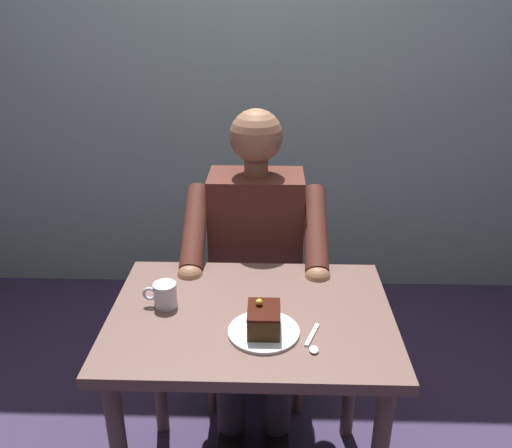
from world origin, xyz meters
TOP-DOWN VIEW (x-y plane):
  - cafe_rear_panel at (0.00, -1.50)m, footprint 6.40×0.12m
  - dining_table at (0.00, 0.00)m, footprint 0.86×0.63m
  - chair at (0.00, -0.62)m, footprint 0.42×0.42m
  - seated_person at (0.00, -0.45)m, footprint 0.53×0.58m
  - dessert_plate at (-0.04, 0.11)m, footprint 0.21×0.21m
  - cake_slice at (-0.04, 0.11)m, footprint 0.09×0.12m
  - coffee_cup at (0.27, -0.03)m, footprint 0.11×0.07m
  - dessert_spoon at (-0.18, 0.15)m, footprint 0.05×0.14m

SIDE VIEW (x-z plane):
  - chair at x=0.00m, z-range 0.04..0.93m
  - dining_table at x=0.00m, z-range 0.25..0.99m
  - seated_person at x=0.00m, z-range 0.02..1.27m
  - dessert_spoon at x=-0.18m, z-range 0.74..0.75m
  - dessert_plate at x=-0.04m, z-range 0.74..0.75m
  - coffee_cup at x=0.27m, z-range 0.74..0.82m
  - cake_slice at x=-0.04m, z-range 0.74..0.83m
  - cafe_rear_panel at x=0.00m, z-range 0.00..3.00m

